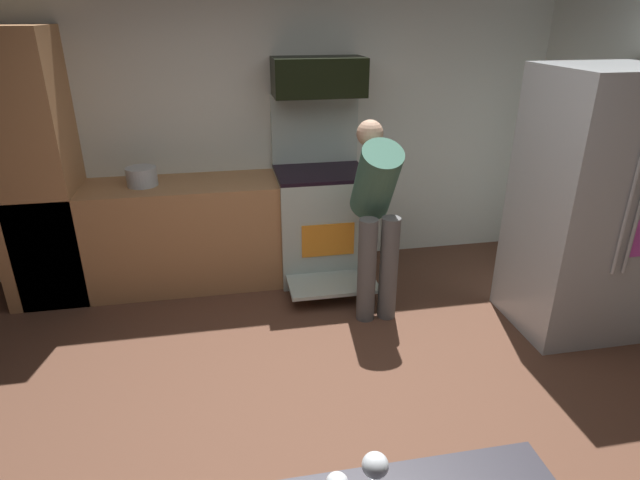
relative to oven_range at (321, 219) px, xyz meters
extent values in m
cube|color=brown|center=(-0.34, -1.97, -0.52)|extent=(5.20, 4.80, 0.02)
cube|color=silver|center=(-0.34, 0.37, 0.79)|extent=(5.20, 0.12, 2.60)
cube|color=#AE7A4D|center=(-1.24, 0.01, -0.06)|extent=(2.40, 0.60, 0.90)
cube|color=#AE7A4D|center=(-2.24, 0.01, 0.54)|extent=(0.60, 0.60, 2.10)
cube|color=#B0C1B9|center=(0.00, -0.01, -0.05)|extent=(0.76, 0.64, 0.92)
cube|color=black|center=(0.00, -0.01, 0.42)|extent=(0.76, 0.64, 0.03)
cube|color=#B0C1B9|center=(0.00, 0.28, 0.74)|extent=(0.76, 0.06, 0.60)
cube|color=orange|center=(0.00, -0.33, -0.06)|extent=(0.44, 0.01, 0.28)
cube|color=#B0C1B9|center=(0.00, -0.53, -0.37)|extent=(0.72, 0.40, 0.03)
cube|color=black|center=(0.00, 0.09, 1.19)|extent=(0.74, 0.38, 0.30)
cube|color=#B8BEC2|center=(1.69, -1.17, 0.43)|extent=(0.84, 0.77, 1.88)
cylinder|color=#B8BEC2|center=(1.65, -1.57, 0.52)|extent=(0.02, 0.02, 0.84)
cylinder|color=#B8BEC2|center=(1.73, -1.57, 0.52)|extent=(0.02, 0.02, 0.84)
cylinder|color=#5A5A5A|center=(0.19, -0.86, -0.10)|extent=(0.14, 0.14, 0.82)
cylinder|color=#5A5A5A|center=(0.36, -0.86, -0.10)|extent=(0.14, 0.14, 0.82)
cylinder|color=#3F6D5B|center=(0.27, -0.71, 0.55)|extent=(0.30, 0.55, 0.64)
sphere|color=tan|center=(0.27, -0.51, 0.85)|extent=(0.20, 0.20, 0.20)
ellipsoid|color=silver|center=(-0.46, -3.19, 0.53)|extent=(0.08, 0.08, 0.07)
cylinder|color=#B5BEC4|center=(-1.45, 0.01, 0.46)|extent=(0.24, 0.24, 0.15)
camera|label=1|loc=(-0.80, -4.22, 1.67)|focal=29.42mm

